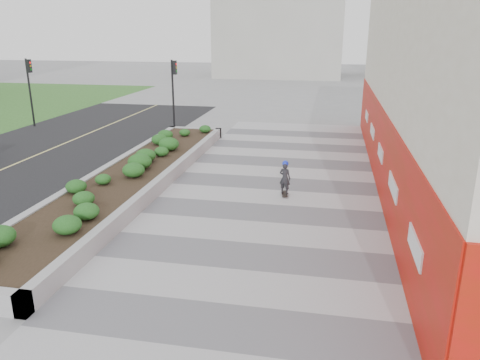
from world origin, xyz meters
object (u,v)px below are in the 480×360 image
object	(u,v)px
traffic_signal_near	(174,85)
traffic_signal_far	(30,82)
planter	(132,174)
skateboarder	(285,178)

from	to	relation	value
traffic_signal_near	traffic_signal_far	world-z (taller)	same
planter	traffic_signal_near	bearing A→B (deg)	99.35
planter	traffic_signal_far	size ratio (longest dim) A/B	4.29
planter	skateboarder	distance (m)	6.04
planter	skateboarder	size ratio (longest dim) A/B	13.43
planter	traffic_signal_far	distance (m)	15.00
planter	skateboarder	bearing A→B (deg)	-1.27
traffic_signal_near	traffic_signal_far	size ratio (longest dim) A/B	1.00
skateboarder	traffic_signal_near	bearing A→B (deg)	116.69
traffic_signal_far	skateboarder	world-z (taller)	traffic_signal_far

